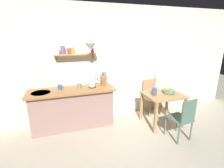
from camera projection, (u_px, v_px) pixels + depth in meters
ground_plane at (119, 126)px, 3.83m from camera, size 14.00×14.00×0.00m
back_wall at (119, 63)px, 4.09m from camera, size 6.80×0.11×2.70m
kitchen_counter at (73, 108)px, 3.69m from camera, size 1.83×0.63×0.90m
wall_shelf at (71, 52)px, 3.52m from camera, size 0.90×0.20×0.32m
dining_table at (163, 99)px, 3.76m from camera, size 0.84×0.73×0.74m
dining_chair_near at (183, 117)px, 3.19m from camera, size 0.43×0.46×0.89m
dining_chair_far at (151, 95)px, 4.37m from camera, size 0.41×0.44×0.89m
fruit_bowl at (169, 91)px, 3.77m from camera, size 0.27×0.27×0.14m
twig_vase at (154, 91)px, 3.63m from camera, size 0.11×0.11×0.50m
electric_kettle at (92, 82)px, 3.65m from camera, size 0.26×0.17×0.25m
knife_block at (103, 80)px, 3.79m from camera, size 0.12×0.18×0.32m
coffee_mug_by_sink at (60, 87)px, 3.52m from camera, size 0.13×0.09×0.11m
coffee_mug_spare at (79, 86)px, 3.60m from camera, size 0.14×0.09×0.11m
pendant_lamp at (91, 46)px, 3.32m from camera, size 0.26×0.26×0.59m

